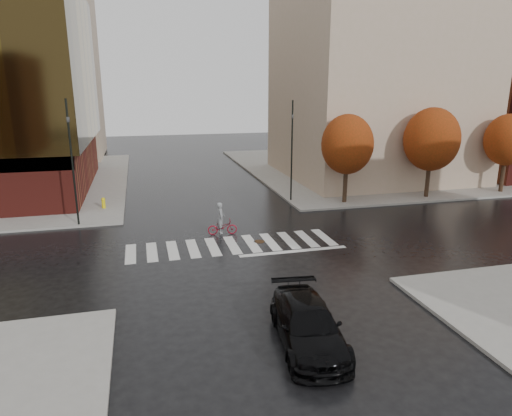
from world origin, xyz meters
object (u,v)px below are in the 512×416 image
Objects in this scene: cyclist at (222,224)px; traffic_light_ne at (292,144)px; traffic_light_nw at (71,154)px; fire_hydrant at (103,202)px; sedan at (308,325)px.

traffic_light_ne is at bearing -39.83° from cyclist.
traffic_light_nw is 5.62m from fire_hydrant.
traffic_light_ne is 9.55× the size of fire_hydrant.
traffic_light_nw is at bearing 35.19° from traffic_light_ne.
traffic_light_nw is (-8.47, 3.80, 3.93)m from cyclist.
traffic_light_ne is (5.80, 19.00, 3.67)m from sedan.
fire_hydrant is (-7.18, 7.50, -0.10)m from cyclist.
traffic_light_ne reaches higher than sedan.
sedan is 2.56× the size of cyclist.
traffic_light_nw is 15.25m from traffic_light_ne.
sedan reaches higher than fire_hydrant.
cyclist is at bearing 82.13° from traffic_light_nw.
cyclist is at bearing 100.06° from sedan.
sedan is 19.12m from traffic_light_nw.
fire_hydrant is at bearing 49.08° from cyclist.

